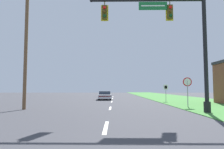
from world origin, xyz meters
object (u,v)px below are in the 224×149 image
at_px(signal_mast, 178,37).
at_px(route_sign_post, 166,89).
at_px(utility_pole_near, 26,39).
at_px(stop_sign, 187,85).
at_px(car_ahead, 105,95).

height_order(signal_mast, route_sign_post, signal_mast).
distance_m(route_sign_post, utility_pole_near, 16.56).
bearing_deg(route_sign_post, stop_sign, -90.08).
bearing_deg(car_ahead, signal_mast, -70.12).
xyz_separation_m(car_ahead, utility_pole_near, (-5.43, -13.84, 4.86)).
bearing_deg(car_ahead, utility_pole_near, -111.41).
xyz_separation_m(car_ahead, route_sign_post, (7.70, -4.55, 0.92)).
bearing_deg(utility_pole_near, stop_sign, 8.68).
bearing_deg(route_sign_post, signal_mast, -99.96).
relative_size(car_ahead, stop_sign, 1.78).
bearing_deg(utility_pole_near, signal_mast, -10.06).
xyz_separation_m(signal_mast, route_sign_post, (1.98, 11.27, -3.53)).
distance_m(signal_mast, car_ahead, 17.41).
bearing_deg(stop_sign, signal_mast, -116.32).
distance_m(stop_sign, route_sign_post, 7.30).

